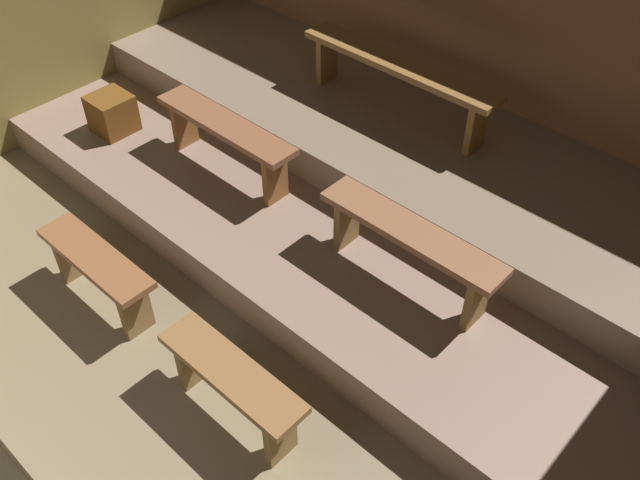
{
  "coord_description": "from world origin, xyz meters",
  "views": [
    {
      "loc": [
        2.44,
        0.95,
        3.65
      ],
      "look_at": [
        0.23,
        3.33,
        0.61
      ],
      "focal_mm": 38.68,
      "sensor_mm": 36.0,
      "label": 1
    }
  ],
  "objects_px": {
    "bench_lower_left": "(98,268)",
    "wooden_crate_middle": "(112,113)",
    "bench_lower_right": "(233,382)",
    "bench_middle_right": "(410,241)",
    "bench_middle_left": "(226,133)",
    "bench_upper_center": "(398,72)"
  },
  "relations": [
    {
      "from": "bench_lower_right",
      "to": "bench_upper_center",
      "type": "relative_size",
      "value": 0.58
    },
    {
      "from": "bench_lower_right",
      "to": "bench_upper_center",
      "type": "xyz_separation_m",
      "value": [
        -0.79,
        2.36,
        0.57
      ]
    },
    {
      "from": "bench_middle_left",
      "to": "bench_upper_center",
      "type": "distance_m",
      "value": 1.31
    },
    {
      "from": "wooden_crate_middle",
      "to": "bench_middle_right",
      "type": "bearing_deg",
      "value": 5.54
    },
    {
      "from": "bench_lower_left",
      "to": "wooden_crate_middle",
      "type": "relative_size",
      "value": 3.11
    },
    {
      "from": "bench_middle_left",
      "to": "wooden_crate_middle",
      "type": "relative_size",
      "value": 4.08
    },
    {
      "from": "bench_upper_center",
      "to": "wooden_crate_middle",
      "type": "relative_size",
      "value": 5.42
    },
    {
      "from": "bench_middle_right",
      "to": "bench_middle_left",
      "type": "bearing_deg",
      "value": 180.0
    },
    {
      "from": "bench_lower_left",
      "to": "bench_lower_right",
      "type": "xyz_separation_m",
      "value": [
        1.26,
        0.0,
        0.0
      ]
    },
    {
      "from": "bench_lower_left",
      "to": "wooden_crate_middle",
      "type": "height_order",
      "value": "wooden_crate_middle"
    },
    {
      "from": "bench_middle_right",
      "to": "bench_lower_right",
      "type": "bearing_deg",
      "value": -98.48
    },
    {
      "from": "bench_middle_right",
      "to": "wooden_crate_middle",
      "type": "relative_size",
      "value": 4.08
    },
    {
      "from": "bench_lower_left",
      "to": "bench_middle_left",
      "type": "relative_size",
      "value": 0.76
    },
    {
      "from": "wooden_crate_middle",
      "to": "bench_lower_left",
      "type": "bearing_deg",
      "value": -38.63
    },
    {
      "from": "bench_lower_left",
      "to": "bench_middle_left",
      "type": "distance_m",
      "value": 1.31
    },
    {
      "from": "bench_middle_right",
      "to": "wooden_crate_middle",
      "type": "xyz_separation_m",
      "value": [
        -2.7,
        -0.26,
        -0.18
      ]
    },
    {
      "from": "bench_lower_right",
      "to": "wooden_crate_middle",
      "type": "relative_size",
      "value": 3.11
    },
    {
      "from": "bench_lower_left",
      "to": "bench_upper_center",
      "type": "distance_m",
      "value": 2.47
    },
    {
      "from": "bench_middle_right",
      "to": "bench_upper_center",
      "type": "height_order",
      "value": "bench_upper_center"
    },
    {
      "from": "bench_lower_left",
      "to": "bench_middle_right",
      "type": "height_order",
      "value": "bench_middle_right"
    },
    {
      "from": "bench_upper_center",
      "to": "bench_middle_right",
      "type": "bearing_deg",
      "value": -48.32
    },
    {
      "from": "bench_middle_left",
      "to": "wooden_crate_middle",
      "type": "bearing_deg",
      "value": -166.19
    }
  ]
}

